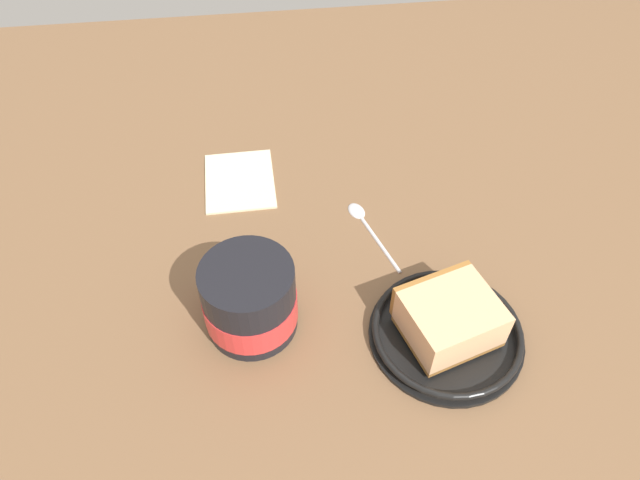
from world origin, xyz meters
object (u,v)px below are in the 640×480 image
(tea_mug, at_px, (249,299))
(folded_napkin, at_px, (240,180))
(small_plate, at_px, (447,333))
(teaspoon, at_px, (364,220))
(cake_slice, at_px, (449,317))

(tea_mug, bearing_deg, folded_napkin, -88.35)
(small_plate, bearing_deg, teaspoon, -72.12)
(folded_napkin, bearing_deg, teaspoon, 148.29)
(cake_slice, xyz_separation_m, teaspoon, (0.06, -0.18, -0.03))
(cake_slice, relative_size, tea_mug, 0.96)
(cake_slice, bearing_deg, small_plate, 106.93)
(tea_mug, height_order, folded_napkin, tea_mug)
(small_plate, height_order, folded_napkin, small_plate)
(cake_slice, bearing_deg, tea_mug, -11.71)
(folded_napkin, bearing_deg, tea_mug, 91.65)
(small_plate, relative_size, teaspoon, 1.33)
(cake_slice, bearing_deg, teaspoon, -72.11)
(cake_slice, height_order, teaspoon, cake_slice)
(small_plate, height_order, tea_mug, tea_mug)
(teaspoon, bearing_deg, tea_mug, 41.99)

